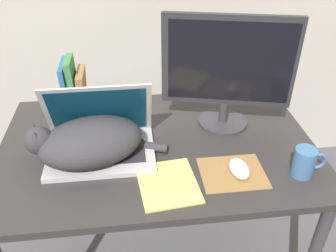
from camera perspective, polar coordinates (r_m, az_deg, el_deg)
The scene contains 10 objects.
desk at distance 1.39m, azimuth -1.69°, elevation -5.35°, with size 1.17×0.76×0.73m.
laptop at distance 1.30m, azimuth -10.76°, elevation -2.21°, with size 0.38×0.26×0.26m.
cat at distance 1.25m, azimuth -12.66°, elevation -2.49°, with size 0.49×0.32×0.15m.
external_monitor at distance 1.36m, azimuth 9.57°, elevation 8.91°, with size 0.49×0.20×0.44m.
mousepad at distance 1.23m, azimuth 10.29°, elevation -7.40°, with size 0.22×0.18×0.00m.
computer_mouse at distance 1.22m, azimuth 11.36°, elevation -6.66°, with size 0.06×0.11×0.03m.
book_row at distance 1.53m, azimuth -14.80°, elevation 5.77°, with size 0.09×0.16×0.24m.
notepad at distance 1.17m, azimuth -0.02°, elevation -9.20°, with size 0.21×0.23×0.01m.
webcam at distance 1.56m, azimuth -5.31°, elevation 4.89°, with size 0.05×0.05×0.07m.
mug at distance 1.26m, azimuth 21.12°, elevation -5.43°, with size 0.12×0.07×0.10m.
Camera 1 is at (-0.09, -0.69, 1.53)m, focal length 38.00 mm.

